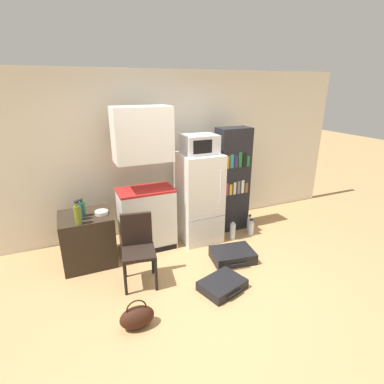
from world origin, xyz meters
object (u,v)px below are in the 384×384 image
water_bottle_front (251,228)px  bottle_olive_oil (78,214)px  water_bottle_back (249,224)px  handbag (137,317)px  chair (138,243)px  water_bottle_middle (233,231)px  bottle_blue_soda (79,212)px  bottle_green_tall (82,209)px  bowl (101,212)px  suitcase_small_flat (233,255)px  kitchen_hutch (145,187)px  bookshelf (232,180)px  microwave (200,144)px  suitcase_large_flat (222,285)px  refrigerator (199,198)px  side_table (88,239)px

water_bottle_front → bottle_olive_oil: bearing=-179.2°
water_bottle_front → water_bottle_back: water_bottle_back is taller
handbag → water_bottle_back: size_ratio=1.22×
chair → water_bottle_middle: chair is taller
bottle_blue_soda → bottle_green_tall: bearing=65.8°
bowl → water_bottle_back: size_ratio=0.58×
bottle_blue_soda → water_bottle_front: bearing=-2.1°
suitcase_small_flat → kitchen_hutch: bearing=147.2°
bookshelf → bowl: 2.18m
bottle_blue_soda → bowl: (0.29, 0.07, -0.09)m
microwave → suitcase_small_flat: bearing=-78.8°
bookshelf → water_bottle_middle: bearing=-114.6°
water_bottle_front → bookshelf: bearing=115.0°
water_bottle_middle → water_bottle_back: 0.44m
bookshelf → bowl: size_ratio=10.12×
bottle_blue_soda → water_bottle_front: 2.73m
bottle_green_tall → bowl: bearing=-8.7°
bottle_blue_soda → chair: (0.62, -0.57, -0.31)m
bowl → suitcase_small_flat: size_ratio=0.27×
suitcase_large_flat → refrigerator: bearing=60.3°
handbag → water_bottle_front: size_ratio=1.28×
bottle_olive_oil → bowl: size_ratio=1.82×
water_bottle_middle → microwave: bearing=152.5°
microwave → water_bottle_front: bearing=-15.9°
refrigerator → bowl: 1.50m
bottle_blue_soda → water_bottle_back: 2.78m
bookshelf → bowl: bearing=-174.2°
side_table → water_bottle_front: bearing=-5.0°
handbag → water_bottle_back: handbag is taller
kitchen_hutch → suitcase_large_flat: kitchen_hutch is taller
bottle_olive_oil → suitcase_small_flat: bearing=-15.0°
bottle_blue_soda → bottle_green_tall: bottle_blue_soda is taller
bowl → chair: size_ratio=0.19×
kitchen_hutch → bookshelf: bearing=3.0°
bottle_blue_soda → bookshelf: bearing=6.7°
water_bottle_front → water_bottle_back: size_ratio=0.95×
refrigerator → suitcase_small_flat: refrigerator is taller
bottle_blue_soda → bowl: 0.31m
bottle_olive_oil → bottle_green_tall: 0.25m
bottle_olive_oil → suitcase_small_flat: 2.17m
refrigerator → bookshelf: (0.67, 0.14, 0.17)m
kitchen_hutch → suitcase_small_flat: size_ratio=3.30×
water_bottle_back → bottle_blue_soda: bearing=-179.3°
side_table → water_bottle_back: size_ratio=2.44×
side_table → water_bottle_middle: side_table is taller
side_table → water_bottle_middle: (2.20, -0.23, -0.22)m
bottle_blue_soda → water_bottle_middle: (2.27, -0.11, -0.69)m
microwave → chair: (-1.17, -0.71, -1.02)m
kitchen_hutch → microwave: size_ratio=4.23×
side_table → kitchen_hutch: size_ratio=0.34×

